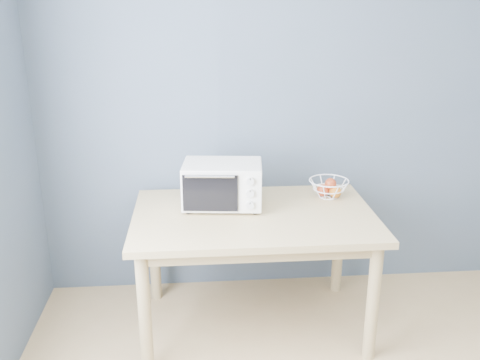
{
  "coord_description": "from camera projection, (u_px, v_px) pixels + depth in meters",
  "views": [
    {
      "loc": [
        -0.97,
        -1.15,
        1.94
      ],
      "look_at": [
        -0.72,
        1.78,
        0.93
      ],
      "focal_mm": 40.0,
      "sensor_mm": 36.0,
      "label": 1
    }
  ],
  "objects": [
    {
      "name": "dining_table",
      "position": [
        254.0,
        229.0,
        3.13
      ],
      "size": [
        1.4,
        0.9,
        0.75
      ],
      "color": "tan",
      "rests_on": "ground"
    },
    {
      "name": "toaster_oven",
      "position": [
        219.0,
        184.0,
        3.16
      ],
      "size": [
        0.49,
        0.37,
        0.27
      ],
      "rotation": [
        0.0,
        0.0,
        -0.1
      ],
      "color": "white",
      "rests_on": "dining_table"
    },
    {
      "name": "fruit_basket",
      "position": [
        329.0,
        188.0,
        3.33
      ],
      "size": [
        0.3,
        0.3,
        0.13
      ],
      "rotation": [
        0.0,
        0.0,
        0.25
      ],
      "color": "white",
      "rests_on": "dining_table"
    }
  ]
}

